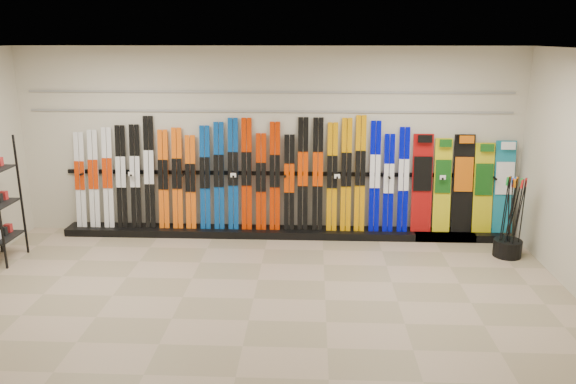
{
  "coord_description": "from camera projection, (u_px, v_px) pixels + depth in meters",
  "views": [
    {
      "loc": [
        0.71,
        -6.32,
        3.14
      ],
      "look_at": [
        0.38,
        1.0,
        1.1
      ],
      "focal_mm": 35.0,
      "sensor_mm": 36.0,
      "label": 1
    }
  ],
  "objects": [
    {
      "name": "ski_poles",
      "position": [
        512.0,
        218.0,
        8.1
      ],
      "size": [
        0.32,
        0.28,
        1.18
      ],
      "color": "black",
      "rests_on": "pole_bin"
    },
    {
      "name": "back_wall",
      "position": [
        268.0,
        142.0,
        8.96
      ],
      "size": [
        8.0,
        0.0,
        8.0
      ],
      "primitive_type": "plane",
      "rotation": [
        1.57,
        0.0,
        0.0
      ],
      "color": "beige",
      "rests_on": "floor"
    },
    {
      "name": "pole_bin",
      "position": [
        507.0,
        248.0,
        8.27
      ],
      "size": [
        0.41,
        0.41,
        0.25
      ],
      "primitive_type": "cylinder",
      "color": "black",
      "rests_on": "floor"
    },
    {
      "name": "floor",
      "position": [
        254.0,
        299.0,
        6.96
      ],
      "size": [
        8.0,
        8.0,
        0.0
      ],
      "primitive_type": "plane",
      "color": "gray",
      "rests_on": "ground"
    },
    {
      "name": "ski_rack_base",
      "position": [
        282.0,
        232.0,
        9.13
      ],
      "size": [
        8.0,
        0.4,
        0.12
      ],
      "primitive_type": "cube",
      "color": "black",
      "rests_on": "floor"
    },
    {
      "name": "skis",
      "position": [
        242.0,
        177.0,
        8.97
      ],
      "size": [
        5.38,
        0.26,
        1.83
      ],
      "color": "silver",
      "rests_on": "ski_rack_base"
    },
    {
      "name": "slatwall_rail_1",
      "position": [
        268.0,
        92.0,
        8.73
      ],
      "size": [
        7.6,
        0.02,
        0.03
      ],
      "primitive_type": "cube",
      "color": "gray",
      "rests_on": "back_wall"
    },
    {
      "name": "snowboards",
      "position": [
        462.0,
        185.0,
        8.86
      ],
      "size": [
        1.6,
        0.24,
        1.55
      ],
      "color": "#990C0C",
      "rests_on": "ski_rack_base"
    },
    {
      "name": "ceiling",
      "position": [
        249.0,
        49.0,
        6.15
      ],
      "size": [
        8.0,
        8.0,
        0.0
      ],
      "primitive_type": "plane",
      "rotation": [
        3.14,
        0.0,
        0.0
      ],
      "color": "silver",
      "rests_on": "back_wall"
    },
    {
      "name": "slatwall_rail_0",
      "position": [
        268.0,
        111.0,
        8.81
      ],
      "size": [
        7.6,
        0.02,
        0.03
      ],
      "primitive_type": "cube",
      "color": "gray",
      "rests_on": "back_wall"
    }
  ]
}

